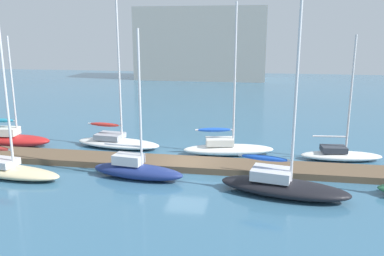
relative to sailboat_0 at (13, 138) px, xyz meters
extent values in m
plane|color=#386684|center=(13.23, -2.49, -0.59)|extent=(120.00, 120.00, 0.00)
cube|color=brown|center=(13.23, -2.49, -0.40)|extent=(28.72, 2.33, 0.39)
ellipsoid|color=#B21E1E|center=(0.08, 0.01, -0.17)|extent=(5.36, 2.17, 0.84)
cube|color=silver|center=(-0.44, -0.04, 0.52)|extent=(1.67, 1.32, 0.54)
cylinder|color=silver|center=(0.34, 0.03, 3.75)|extent=(0.13, 0.13, 7.01)
cylinder|color=silver|center=(-0.75, -0.07, 1.31)|extent=(2.19, 0.31, 0.11)
ellipsoid|color=teal|center=(-0.75, -0.07, 1.31)|extent=(2.00, 0.54, 0.28)
ellipsoid|color=beige|center=(3.55, -5.84, -0.28)|extent=(6.76, 2.65, 0.61)
cylinder|color=silver|center=(3.87, -5.89, 4.65)|extent=(0.14, 0.14, 9.26)
ellipsoid|color=white|center=(7.58, 1.00, -0.29)|extent=(6.48, 2.81, 0.59)
cube|color=#9EA3AD|center=(6.96, 1.07, 0.19)|extent=(2.04, 1.68, 0.38)
cylinder|color=silver|center=(7.90, 0.97, 4.83)|extent=(0.14, 0.14, 9.66)
cylinder|color=silver|center=(6.58, 1.12, 1.02)|extent=(2.63, 0.41, 0.11)
ellipsoid|color=#B72D28|center=(6.58, 1.12, 1.02)|extent=(2.40, 0.63, 0.28)
ellipsoid|color=navy|center=(10.85, -4.88, -0.18)|extent=(5.54, 2.15, 0.83)
cube|color=silver|center=(10.31, -4.81, 0.51)|extent=(1.74, 1.23, 0.54)
cylinder|color=silver|center=(11.12, -4.91, 3.96)|extent=(0.13, 0.13, 7.44)
cylinder|color=silver|center=(9.99, -4.77, 1.30)|extent=(2.26, 0.40, 0.11)
ellipsoid|color=white|center=(15.56, 0.53, -0.24)|extent=(6.30, 2.77, 0.70)
cube|color=silver|center=(14.96, 0.41, 0.33)|extent=(2.01, 1.47, 0.45)
cylinder|color=silver|center=(15.86, 0.59, 4.73)|extent=(0.14, 0.14, 9.25)
cylinder|color=silver|center=(14.60, 0.34, 1.14)|extent=(2.53, 0.60, 0.11)
ellipsoid|color=blue|center=(14.60, 0.34, 1.14)|extent=(2.33, 0.80, 0.28)
ellipsoid|color=black|center=(18.86, -6.00, -0.18)|extent=(6.76, 3.31, 0.81)
cube|color=silver|center=(18.22, -5.87, 0.49)|extent=(2.19, 1.81, 0.53)
cylinder|color=silver|center=(19.18, -6.06, 5.16)|extent=(0.14, 0.14, 9.88)
cylinder|color=silver|center=(17.84, -5.80, 1.28)|extent=(2.69, 0.64, 0.11)
ellipsoid|color=blue|center=(17.84, -5.80, 1.28)|extent=(2.47, 0.83, 0.28)
ellipsoid|color=white|center=(22.85, 0.55, -0.31)|extent=(5.28, 2.03, 0.56)
cube|color=#333842|center=(22.34, 0.50, 0.15)|extent=(1.64, 1.22, 0.36)
cylinder|color=silver|center=(23.11, 0.58, 3.66)|extent=(0.13, 0.13, 7.39)
cylinder|color=silver|center=(22.03, 0.47, 0.98)|extent=(2.17, 0.31, 0.10)
cube|color=#ADA89E|center=(7.11, 45.62, 5.56)|extent=(22.39, 8.49, 12.30)
camera|label=1|loc=(17.44, -25.45, 7.46)|focal=37.42mm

